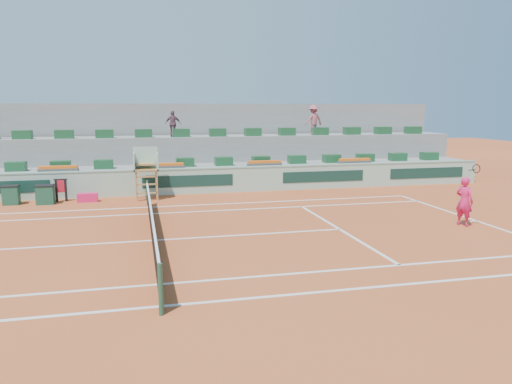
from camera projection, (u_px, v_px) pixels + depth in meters
ground at (152, 241)px, 15.90m from camera, size 90.00×90.00×0.00m
seating_tier_lower at (145, 177)px, 26.06m from camera, size 36.00×4.00×1.20m
seating_tier_upper at (144, 160)px, 27.47m from camera, size 36.00×2.40×2.60m
stadium_back_wall at (143, 142)px, 28.86m from camera, size 36.00×0.40×4.40m
player_bag at (88, 198)px, 22.37m from camera, size 0.88×0.39×0.39m
spectator_mid at (173, 124)px, 26.81m from camera, size 0.88×0.49×1.42m
spectator_right at (313, 120)px, 28.91m from camera, size 1.23×0.89×1.72m
court_lines at (152, 240)px, 15.90m from camera, size 23.89×11.09×0.01m
tennis_net at (152, 224)px, 15.81m from camera, size 0.10×11.97×1.10m
advertising_hoarding at (147, 182)px, 23.94m from camera, size 36.00×0.34×1.26m
umpire_chair at (146, 166)px, 22.83m from camera, size 1.10×0.90×2.40m
seat_row_lower at (145, 163)px, 25.06m from camera, size 32.90×0.60×0.44m
seat_row_upper at (143, 133)px, 26.64m from camera, size 32.90×0.60×0.44m
flower_planters at (114, 168)px, 23.96m from camera, size 26.80×0.36×0.28m
drink_cooler_a at (45, 194)px, 21.84m from camera, size 0.76×0.66×0.84m
drink_cooler_b at (11, 195)px, 21.71m from camera, size 0.68×0.59×0.84m
towel_rack at (61, 188)px, 22.37m from camera, size 0.58×0.10×1.03m
tennis_player at (464, 201)px, 17.78m from camera, size 0.65×0.94×2.28m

